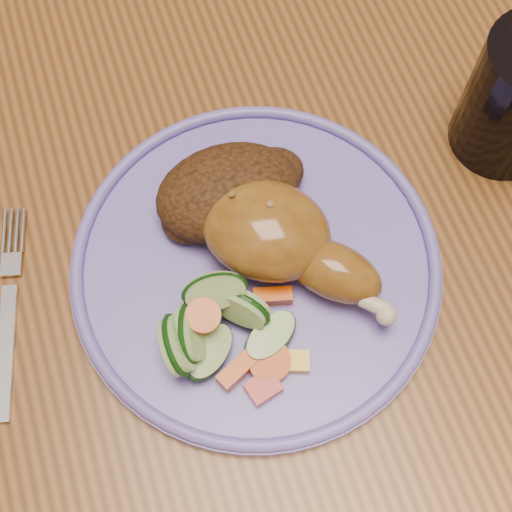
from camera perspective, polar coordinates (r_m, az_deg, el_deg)
name	(u,v)px	position (r m, az deg, el deg)	size (l,w,h in m)	color
ground	(271,380)	(1.30, 1.24, -9.88)	(4.00, 4.00, 0.00)	#56341D
dining_table	(286,218)	(0.67, 2.39, 3.04)	(0.90, 1.40, 0.75)	brown
plate	(256,266)	(0.55, 0.00, -0.84)	(0.29, 0.29, 0.01)	#6F60C5
plate_rim	(256,261)	(0.54, 0.00, -0.41)	(0.28, 0.28, 0.01)	#6F60C5
chicken_leg	(282,240)	(0.53, 2.11, 1.31)	(0.14, 0.16, 0.05)	brown
rice_pilaf	(230,192)	(0.55, -2.06, 5.15)	(0.12, 0.08, 0.05)	#412510
vegetable_pile	(219,330)	(0.51, -2.98, -5.91)	(0.11, 0.10, 0.05)	#A50A05
fork	(8,319)	(0.57, -19.24, -4.75)	(0.05, 0.15, 0.00)	silver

